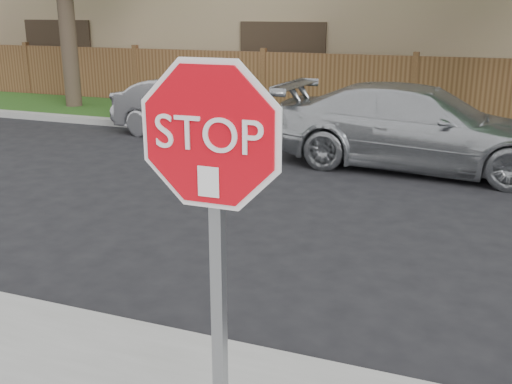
% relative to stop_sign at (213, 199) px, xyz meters
% --- Properties ---
extents(ground, '(90.00, 90.00, 0.00)m').
position_rel_stop_sign_xyz_m(ground, '(-0.57, 1.48, -1.83)').
color(ground, black).
rests_on(ground, ground).
extents(far_curb, '(70.00, 0.30, 0.15)m').
position_rel_stop_sign_xyz_m(far_curb, '(-0.57, 9.63, -1.75)').
color(far_curb, gray).
rests_on(far_curb, ground).
extents(grass_strip, '(70.00, 3.00, 0.12)m').
position_rel_stop_sign_xyz_m(grass_strip, '(-0.57, 11.28, -1.77)').
color(grass_strip, '#1E4714').
rests_on(grass_strip, ground).
extents(fence, '(70.00, 0.12, 1.60)m').
position_rel_stop_sign_xyz_m(fence, '(-0.57, 12.88, -1.03)').
color(fence, '#4F311C').
rests_on(fence, ground).
extents(stop_sign, '(1.01, 0.13, 2.55)m').
position_rel_stop_sign_xyz_m(stop_sign, '(0.00, 0.00, 0.00)').
color(stop_sign, gray).
rests_on(stop_sign, sidewalk_near).
extents(sedan_left, '(4.07, 2.01, 1.28)m').
position_rel_stop_sign_xyz_m(sedan_left, '(-4.68, 9.08, -1.19)').
color(sedan_left, '#9E9FA3').
rests_on(sedan_left, ground).
extents(sedan_right, '(5.12, 2.35, 1.45)m').
position_rel_stop_sign_xyz_m(sedan_right, '(0.11, 8.15, -1.10)').
color(sedan_right, '#ABAFB2').
rests_on(sedan_right, ground).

